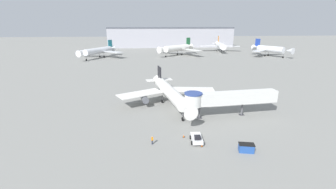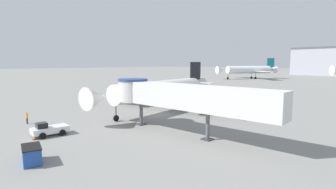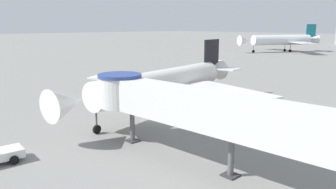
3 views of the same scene
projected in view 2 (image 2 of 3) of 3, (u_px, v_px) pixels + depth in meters
The scene contains 9 objects.
ground_plane at pixel (157, 114), 42.98m from camera, with size 800.00×800.00×0.00m, color gray.
main_airplane at pixel (164, 90), 46.47m from camera, with size 27.56×30.10×8.60m.
jet_bridge at pixel (176, 96), 31.21m from camera, with size 22.58×4.92×6.21m.
pushback_tug_white at pixel (49, 129), 30.33m from camera, with size 2.44×4.07×1.63m.
service_container_blue at pixel (32, 155), 21.97m from camera, with size 2.87×2.00×1.46m.
traffic_cone_apron_front at pixel (35, 137), 28.76m from camera, with size 0.39×0.39×0.64m.
traffic_cone_near_nose at pixel (60, 127), 33.27m from camera, with size 0.40×0.40×0.67m.
ground_crew_marshaller at pixel (27, 117), 36.14m from camera, with size 0.34×0.24×1.64m.
background_jet_teal_tail at pixel (250, 70), 138.43m from camera, with size 31.05×33.85×10.98m.
Camera 2 is at (31.61, -28.14, 8.39)m, focal length 28.00 mm.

